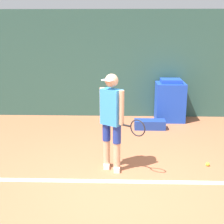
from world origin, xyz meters
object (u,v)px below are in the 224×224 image
at_px(tennis_player, 112,118).
at_px(equipment_bag, 150,124).
at_px(covered_chair, 170,101).
at_px(tennis_ball, 208,164).

distance_m(tennis_player, equipment_bag, 2.53).
bearing_deg(covered_chair, tennis_ball, -84.44).
relative_size(tennis_ball, covered_chair, 0.06).
bearing_deg(tennis_ball, covered_chair, 95.56).
xyz_separation_m(tennis_player, tennis_ball, (1.69, 0.17, -0.89)).
xyz_separation_m(tennis_ball, covered_chair, (-0.27, 2.82, 0.49)).
relative_size(tennis_player, tennis_ball, 24.43).
bearing_deg(tennis_player, tennis_ball, 40.52).
bearing_deg(tennis_ball, equipment_bag, 112.26).
xyz_separation_m(tennis_player, equipment_bag, (0.84, 2.25, -0.81)).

